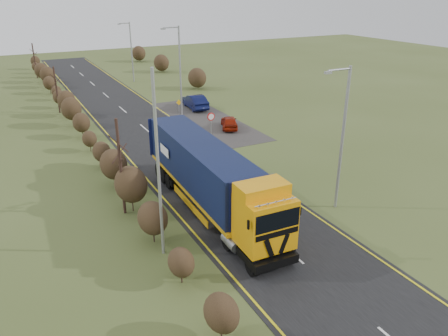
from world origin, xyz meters
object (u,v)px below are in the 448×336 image
at_px(car_blue_sedan, 195,102).
at_px(car_red_hatchback, 229,122).
at_px(lorry, 209,175).
at_px(streetlight_near, 342,134).
at_px(speed_sign, 211,121).

bearing_deg(car_blue_sedan, car_red_hatchback, 93.41).
relative_size(car_red_hatchback, car_blue_sedan, 0.76).
xyz_separation_m(lorry, car_red_hatchback, (9.12, 14.41, -1.79)).
distance_m(car_red_hatchback, streetlight_near, 18.30).
bearing_deg(car_red_hatchback, streetlight_near, 106.87).
height_order(lorry, speed_sign, lorry).
bearing_deg(lorry, car_red_hatchback, 59.57).
distance_m(car_red_hatchback, speed_sign, 4.30).
bearing_deg(speed_sign, streetlight_near, -85.19).
relative_size(lorry, speed_sign, 5.85).
relative_size(car_blue_sedan, streetlight_near, 0.54).
bearing_deg(car_red_hatchback, car_blue_sedan, -67.48).
height_order(car_blue_sedan, speed_sign, speed_sign).
bearing_deg(streetlight_near, speed_sign, 94.81).
distance_m(lorry, streetlight_near, 8.26).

